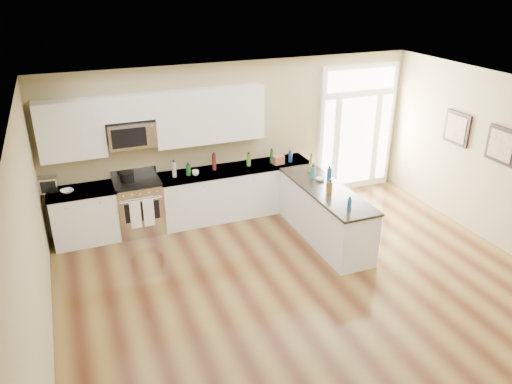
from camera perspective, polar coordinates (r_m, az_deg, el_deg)
ground at (r=6.78m, az=10.01°, el=-15.30°), size 8.00×8.00×0.00m
room_shell at (r=5.86m, az=11.20°, el=-2.25°), size 8.00×8.00×8.00m
back_cabinet_left at (r=8.91m, az=-18.97°, el=-2.70°), size 1.10×0.66×0.94m
back_cabinet_right at (r=9.35m, az=-2.28°, el=-0.06°), size 2.85×0.66×0.94m
peninsula_cabinet at (r=8.56m, az=7.85°, el=-2.68°), size 0.69×2.32×0.94m
upper_cabinet_left at (r=8.52m, az=-20.45°, el=6.66°), size 1.04×0.33×0.95m
upper_cabinet_right at (r=8.85m, az=-5.32°, el=8.70°), size 1.94×0.33×0.95m
upper_cabinet_short at (r=8.51m, az=-14.43°, el=9.34°), size 0.82×0.33×0.40m
microwave at (r=8.59m, az=-14.10°, el=6.45°), size 0.78×0.41×0.42m
entry_door at (r=10.40m, az=11.42°, el=7.11°), size 1.70×0.10×2.60m
wall_art_near at (r=9.54m, az=21.98°, el=6.77°), size 0.05×0.58×0.58m
wall_art_far at (r=8.88m, az=26.26°, el=4.80°), size 0.05×0.58×0.58m
kitchen_range at (r=8.95m, az=-13.19°, el=-1.57°), size 0.78×0.69×1.08m
stockpot at (r=8.77m, az=-14.53°, el=1.75°), size 0.25×0.25×0.18m
toaster_oven at (r=8.78m, az=-22.67°, el=0.80°), size 0.31×0.26×0.25m
cardboard_box at (r=9.30m, az=2.57°, el=3.70°), size 0.21×0.16×0.16m
bowl_left at (r=8.67m, az=-20.80°, el=0.08°), size 0.26×0.26×0.05m
bowl_peninsula at (r=8.65m, az=7.37°, el=1.47°), size 0.16×0.16×0.05m
cup_counter at (r=8.84m, az=-6.94°, el=2.19°), size 0.15×0.15×0.09m
counter_bottles at (r=8.72m, az=1.55°, el=2.57°), size 2.40×2.40×0.31m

